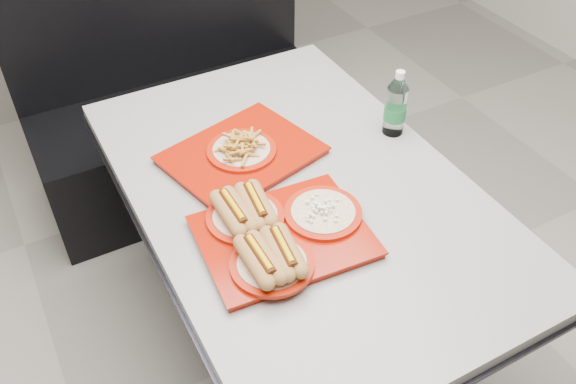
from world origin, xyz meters
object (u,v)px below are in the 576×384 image
water_bottle (396,107)px  tray_far (242,152)px  booth_bench (179,101)px  diner_table (299,226)px  tray_near (277,232)px

water_bottle → tray_far: bearing=167.7°
booth_bench → water_bottle: booth_bench is taller
diner_table → booth_bench: (0.00, 1.09, -0.18)m
tray_near → tray_far: 0.36m
water_bottle → diner_table: bearing=-167.4°
tray_near → tray_far: bearing=79.3°
booth_bench → diner_table: bearing=-90.0°
diner_table → booth_bench: bearing=90.0°
diner_table → tray_far: (-0.09, 0.19, 0.19)m
booth_bench → water_bottle: 1.17m
diner_table → water_bottle: (0.39, 0.09, 0.26)m
tray_near → booth_bench: bearing=82.7°
diner_table → booth_bench: 1.11m
water_bottle → tray_near: bearing=-155.3°
diner_table → tray_near: size_ratio=3.11×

